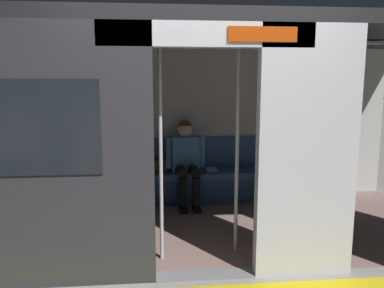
{
  "coord_description": "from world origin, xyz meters",
  "views": [
    {
      "loc": [
        0.42,
        3.2,
        1.72
      ],
      "look_at": [
        0.0,
        -1.2,
        1.0
      ],
      "focal_mm": 36.26,
      "sensor_mm": 36.0,
      "label": 1
    }
  ],
  "objects_px": {
    "handbag": "(159,165)",
    "grab_pole_far": "(237,146)",
    "grab_pole_door": "(161,150)",
    "train_car": "(188,100)",
    "person_seated": "(186,157)",
    "bench_seat": "(186,179)",
    "book": "(212,169)"
  },
  "relations": [
    {
      "from": "handbag",
      "to": "grab_pole_far",
      "type": "xyz_separation_m",
      "value": [
        -0.75,
        1.69,
        0.55
      ]
    },
    {
      "from": "grab_pole_door",
      "to": "grab_pole_far",
      "type": "height_order",
      "value": "same"
    },
    {
      "from": "grab_pole_far",
      "to": "handbag",
      "type": "bearing_deg",
      "value": -65.95
    },
    {
      "from": "train_car",
      "to": "person_seated",
      "type": "height_order",
      "value": "train_car"
    },
    {
      "from": "train_car",
      "to": "bench_seat",
      "type": "xyz_separation_m",
      "value": [
        -0.05,
        -0.99,
        -1.17
      ]
    },
    {
      "from": "train_car",
      "to": "grab_pole_far",
      "type": "xyz_separation_m",
      "value": [
        -0.43,
        0.63,
        -0.43
      ]
    },
    {
      "from": "train_car",
      "to": "book",
      "type": "bearing_deg",
      "value": -112.21
    },
    {
      "from": "person_seated",
      "to": "handbag",
      "type": "height_order",
      "value": "person_seated"
    },
    {
      "from": "handbag",
      "to": "book",
      "type": "height_order",
      "value": "handbag"
    },
    {
      "from": "person_seated",
      "to": "book",
      "type": "relative_size",
      "value": 5.34
    },
    {
      "from": "person_seated",
      "to": "grab_pole_door",
      "type": "distance_m",
      "value": 1.8
    },
    {
      "from": "person_seated",
      "to": "grab_pole_far",
      "type": "distance_m",
      "value": 1.67
    },
    {
      "from": "train_car",
      "to": "handbag",
      "type": "bearing_deg",
      "value": -72.97
    },
    {
      "from": "bench_seat",
      "to": "grab_pole_door",
      "type": "distance_m",
      "value": 1.95
    },
    {
      "from": "bench_seat",
      "to": "grab_pole_far",
      "type": "height_order",
      "value": "grab_pole_far"
    },
    {
      "from": "train_car",
      "to": "person_seated",
      "type": "xyz_separation_m",
      "value": [
        -0.05,
        -0.94,
        -0.84
      ]
    },
    {
      "from": "bench_seat",
      "to": "handbag",
      "type": "distance_m",
      "value": 0.42
    },
    {
      "from": "train_car",
      "to": "bench_seat",
      "type": "height_order",
      "value": "train_car"
    },
    {
      "from": "train_car",
      "to": "grab_pole_door",
      "type": "height_order",
      "value": "train_car"
    },
    {
      "from": "person_seated",
      "to": "grab_pole_door",
      "type": "bearing_deg",
      "value": 77.71
    },
    {
      "from": "handbag",
      "to": "grab_pole_door",
      "type": "relative_size",
      "value": 0.12
    },
    {
      "from": "handbag",
      "to": "book",
      "type": "xyz_separation_m",
      "value": [
        -0.75,
        0.0,
        -0.07
      ]
    },
    {
      "from": "bench_seat",
      "to": "person_seated",
      "type": "distance_m",
      "value": 0.33
    },
    {
      "from": "book",
      "to": "grab_pole_far",
      "type": "xyz_separation_m",
      "value": [
        -0.0,
        1.68,
        0.62
      ]
    },
    {
      "from": "handbag",
      "to": "person_seated",
      "type": "bearing_deg",
      "value": 162.59
    },
    {
      "from": "bench_seat",
      "to": "book",
      "type": "height_order",
      "value": "book"
    },
    {
      "from": "bench_seat",
      "to": "person_seated",
      "type": "height_order",
      "value": "person_seated"
    },
    {
      "from": "train_car",
      "to": "handbag",
      "type": "distance_m",
      "value": 1.47
    },
    {
      "from": "bench_seat",
      "to": "grab_pole_far",
      "type": "distance_m",
      "value": 1.82
    },
    {
      "from": "bench_seat",
      "to": "person_seated",
      "type": "bearing_deg",
      "value": 83.99
    },
    {
      "from": "grab_pole_far",
      "to": "grab_pole_door",
      "type": "bearing_deg",
      "value": 10.4
    },
    {
      "from": "bench_seat",
      "to": "book",
      "type": "relative_size",
      "value": 15.03
    }
  ]
}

